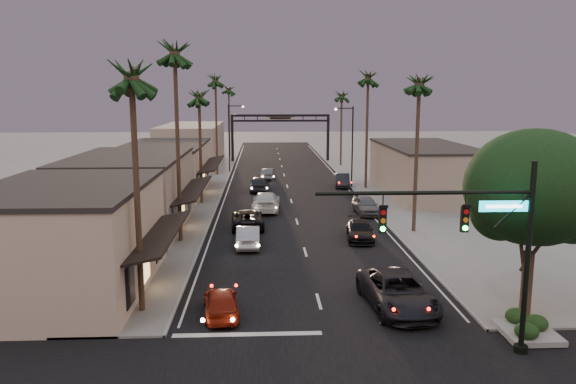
{
  "coord_description": "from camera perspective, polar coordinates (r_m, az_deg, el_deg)",
  "views": [
    {
      "loc": [
        -2.78,
        -16.8,
        10.3
      ],
      "look_at": [
        -0.74,
        27.89,
        2.5
      ],
      "focal_mm": 35.0,
      "sensor_mm": 36.0,
      "label": 1
    }
  ],
  "objects": [
    {
      "name": "palm_rb",
      "position": [
        61.89,
        8.15,
        11.75
      ],
      "size": [
        3.2,
        3.2,
        14.2
      ],
      "color": "#38281C",
      "rests_on": "ground"
    },
    {
      "name": "corner_tree",
      "position": [
        27.51,
        23.88,
        -0.01
      ],
      "size": [
        6.2,
        6.2,
        8.8
      ],
      "color": "#38281C",
      "rests_on": "ground"
    },
    {
      "name": "palm_lc",
      "position": [
        53.12,
        -9.04,
        9.95
      ],
      "size": [
        3.2,
        3.2,
        12.2
      ],
      "color": "#38281C",
      "rests_on": "ground"
    },
    {
      "name": "palm_far",
      "position": [
        94.97,
        -6.05,
        10.53
      ],
      "size": [
        3.2,
        3.2,
        13.2
      ],
      "color": "#38281C",
      "rests_on": "ground"
    },
    {
      "name": "storefront_far",
      "position": [
        60.19,
        -12.38,
        2.21
      ],
      "size": [
        8.0,
        16.0,
        5.0
      ],
      "primitive_type": "cube",
      "color": "#BBA88F",
      "rests_on": "ground"
    },
    {
      "name": "sidewalk_right",
      "position": [
        70.64,
        7.43,
        1.47
      ],
      "size": [
        5.0,
        92.0,
        0.12
      ],
      "primitive_type": "cube",
      "color": "slate",
      "rests_on": "ground"
    },
    {
      "name": "planter",
      "position": [
        27.08,
        23.13,
        -13.31
      ],
      "size": [
        2.2,
        2.6,
        0.24
      ],
      "primitive_type": "cube",
      "color": "gray",
      "rests_on": "ground"
    },
    {
      "name": "oncoming_grey_far",
      "position": [
        68.85,
        -2.05,
        1.86
      ],
      "size": [
        1.97,
        4.31,
        1.37
      ],
      "primitive_type": "imported",
      "rotation": [
        0.0,
        0.0,
        3.02
      ],
      "color": "#4D4D52",
      "rests_on": "ground"
    },
    {
      "name": "storefront_mid",
      "position": [
        44.65,
        -15.81,
        -0.22
      ],
      "size": [
        8.0,
        14.0,
        5.5
      ],
      "primitive_type": "cube",
      "color": "gray",
      "rests_on": "ground"
    },
    {
      "name": "palm_la",
      "position": [
        26.47,
        -15.66,
        12.0
      ],
      "size": [
        3.2,
        3.2,
        13.2
      ],
      "color": "#38281C",
      "rests_on": "ground"
    },
    {
      "name": "streetlight_left",
      "position": [
        75.08,
        -5.8,
        6.05
      ],
      "size": [
        2.13,
        0.3,
        9.0
      ],
      "color": "black",
      "rests_on": "ground"
    },
    {
      "name": "curbside_grey",
      "position": [
        49.28,
        7.94,
        -1.36
      ],
      "size": [
        2.09,
        4.6,
        1.53
      ],
      "primitive_type": "imported",
      "rotation": [
        0.0,
        0.0,
        0.06
      ],
      "color": "#56575B",
      "rests_on": "ground"
    },
    {
      "name": "palm_rc",
      "position": [
        81.6,
        5.48,
        9.97
      ],
      "size": [
        3.2,
        3.2,
        12.2
      ],
      "color": "#38281C",
      "rests_on": "ground"
    },
    {
      "name": "palm_lb",
      "position": [
        39.36,
        -11.47,
        14.19
      ],
      "size": [
        3.2,
        3.2,
        15.2
      ],
      "color": "#38281C",
      "rests_on": "ground"
    },
    {
      "name": "storefront_dist",
      "position": [
        82.76,
        -9.73,
        4.69
      ],
      "size": [
        8.0,
        20.0,
        6.0
      ],
      "primitive_type": "cube",
      "color": "gray",
      "rests_on": "ground"
    },
    {
      "name": "storefront_near",
      "position": [
        31.48,
        -21.55,
        -4.7
      ],
      "size": [
        8.0,
        12.0,
        5.5
      ],
      "primitive_type": "cube",
      "color": "#BBA88F",
      "rests_on": "ground"
    },
    {
      "name": "oncoming_dgrey",
      "position": [
        60.39,
        -2.92,
        0.85
      ],
      "size": [
        2.15,
        4.92,
        1.65
      ],
      "primitive_type": "imported",
      "rotation": [
        0.0,
        0.0,
        3.1
      ],
      "color": "black",
      "rests_on": "ground"
    },
    {
      "name": "curbside_near",
      "position": [
        28.18,
        11.06,
        -9.9
      ],
      "size": [
        3.35,
        6.36,
        1.7
      ],
      "primitive_type": "imported",
      "rotation": [
        0.0,
        0.0,
        0.09
      ],
      "color": "black",
      "rests_on": "ground"
    },
    {
      "name": "palm_ld",
      "position": [
        72.07,
        -7.4,
        11.49
      ],
      "size": [
        3.2,
        3.2,
        14.2
      ],
      "color": "#38281C",
      "rests_on": "ground"
    },
    {
      "name": "sidewalk_left",
      "position": [
        69.88,
        -8.11,
        1.37
      ],
      "size": [
        5.0,
        92.0,
        0.12
      ],
      "primitive_type": "cube",
      "color": "slate",
      "rests_on": "ground"
    },
    {
      "name": "curbside_far",
      "position": [
        63.49,
        5.55,
        1.18
      ],
      "size": [
        2.08,
        4.65,
        1.48
      ],
      "primitive_type": "imported",
      "rotation": [
        0.0,
        0.0,
        -0.12
      ],
      "color": "black",
      "rests_on": "ground"
    },
    {
      "name": "traffic_signal",
      "position": [
        23.06,
        19.05,
        -3.75
      ],
      "size": [
        8.51,
        0.22,
        7.8
      ],
      "color": "black",
      "rests_on": "ground"
    },
    {
      "name": "curbside_black",
      "position": [
        40.61,
        7.33,
        -3.92
      ],
      "size": [
        2.35,
        4.75,
        1.33
      ],
      "primitive_type": "imported",
      "rotation": [
        0.0,
        0.0,
        -0.11
      ],
      "color": "black",
      "rests_on": "ground"
    },
    {
      "name": "arch",
      "position": [
        86.98,
        -0.79,
        6.75
      ],
      "size": [
        15.2,
        0.4,
        7.27
      ],
      "color": "black",
      "rests_on": "ground"
    },
    {
      "name": "oncoming_silver",
      "position": [
        38.58,
        -4.06,
        -4.5
      ],
      "size": [
        1.59,
        4.45,
        1.46
      ],
      "primitive_type": "imported",
      "rotation": [
        0.0,
        0.0,
        3.15
      ],
      "color": "#9B9BA0",
      "rests_on": "ground"
    },
    {
      "name": "ground",
      "position": [
        57.8,
        0.18,
        -0.38
      ],
      "size": [
        200.0,
        200.0,
        0.0
      ],
      "primitive_type": "plane",
      "color": "slate",
      "rests_on": "ground"
    },
    {
      "name": "palm_ra",
      "position": [
        42.37,
        13.22,
        11.18
      ],
      "size": [
        3.2,
        3.2,
        13.2
      ],
      "color": "#38281C",
      "rests_on": "ground"
    },
    {
      "name": "oncoming_white",
      "position": [
        50.24,
        -2.26,
        -0.96
      ],
      "size": [
        2.67,
        5.94,
        1.69
      ],
      "primitive_type": "imported",
      "rotation": [
        0.0,
        0.0,
        3.09
      ],
      "color": "silver",
      "rests_on": "ground"
    },
    {
      "name": "streetlight_right",
      "position": [
        62.76,
        6.31,
        5.29
      ],
      "size": [
        2.13,
        0.3,
        9.0
      ],
      "color": "black",
      "rests_on": "ground"
    },
    {
      "name": "oncoming_pickup",
      "position": [
        43.93,
        -4.15,
        -2.71
      ],
      "size": [
        2.71,
        5.41,
        1.47
      ],
      "primitive_type": "imported",
      "rotation": [
        0.0,
        0.0,
        3.19
      ],
      "color": "black",
      "rests_on": "ground"
    },
    {
      "name": "oncoming_red",
      "position": [
        27.07,
        -6.82,
        -11.02
      ],
      "size": [
        2.04,
        4.11,
        1.35
      ],
      "primitive_type": "imported",
      "rotation": [
        0.0,
        0.0,
        3.26
      ],
      "color": "maroon",
      "rests_on": "ground"
    },
    {
      "name": "building_right",
      "position": [
        59.74,
        13.73,
        2.1
      ],
      "size": [
        8.0,
        18.0,
        5.0
      ],
      "primitive_type": "cube",
      "color": "gray",
      "rests_on": "ground"
    },
    {
      "name": "road",
      "position": [
        62.72,
        -0.04,
        0.44
      ],
      "size": [
        14.0,
        120.0,
        0.02
      ],
      "primitive_type": "cube",
      "color": "black",
      "rests_on": "ground"
    }
  ]
}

